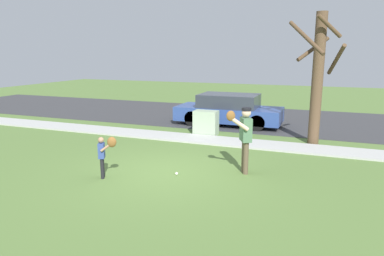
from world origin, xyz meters
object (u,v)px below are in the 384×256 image
object	(u,v)px
person_child	(104,151)
street_tree_near	(318,75)
utility_cabinet	(206,123)
baseball	(177,174)
parked_wagon_blue	(229,110)
person_adult	(244,133)

from	to	relation	value
person_child	street_tree_near	size ratio (longest dim) A/B	0.25
person_child	utility_cabinet	bearing A→B (deg)	54.84
person_child	baseball	world-z (taller)	person_child
person_child	parked_wagon_blue	world-z (taller)	parked_wagon_blue
baseball	parked_wagon_blue	xyz separation A→B (m)	(-0.45, 6.72, 0.62)
utility_cabinet	parked_wagon_blue	world-z (taller)	parked_wagon_blue
person_child	street_tree_near	xyz separation A→B (m)	(4.68, 5.49, 1.65)
utility_cabinet	street_tree_near	distance (m)	4.33
utility_cabinet	parked_wagon_blue	size ratio (longest dim) A/B	0.21
person_child	utility_cabinet	world-z (taller)	person_child
person_adult	parked_wagon_blue	distance (m)	6.30
person_child	utility_cabinet	distance (m)	5.54
street_tree_near	parked_wagon_blue	bearing A→B (deg)	149.75
utility_cabinet	street_tree_near	xyz separation A→B (m)	(3.90, 0.01, 1.89)
utility_cabinet	parked_wagon_blue	bearing A→B (deg)	81.11
street_tree_near	parked_wagon_blue	xyz separation A→B (m)	(-3.57, 2.08, -1.69)
street_tree_near	parked_wagon_blue	size ratio (longest dim) A/B	0.97
person_child	street_tree_near	distance (m)	7.40
street_tree_near	person_child	bearing A→B (deg)	-130.46
baseball	parked_wagon_blue	world-z (taller)	parked_wagon_blue
person_child	person_adult	bearing A→B (deg)	0.33
baseball	street_tree_near	bearing A→B (deg)	56.01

